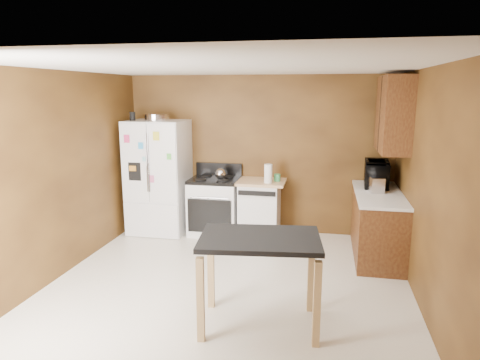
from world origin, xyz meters
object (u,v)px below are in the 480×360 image
(toaster, at_px, (376,184))
(microwave, at_px, (377,175))
(refrigerator, at_px, (159,177))
(dishwasher, at_px, (260,208))
(roasting_pan, at_px, (157,117))
(pen_cup, at_px, (132,116))
(kettle, at_px, (220,174))
(paper_towel, at_px, (268,174))
(gas_range, at_px, (215,205))
(green_canister, at_px, (277,178))
(island, at_px, (260,252))

(toaster, distance_m, microwave, 0.37)
(refrigerator, distance_m, dishwasher, 1.69)
(refrigerator, bearing_deg, roasting_pan, 98.57)
(pen_cup, xyz_separation_m, refrigerator, (0.35, 0.10, -0.97))
(kettle, distance_m, microwave, 2.33)
(kettle, distance_m, dishwasher, 0.82)
(refrigerator, height_order, dishwasher, refrigerator)
(paper_towel, bearing_deg, gas_range, 172.97)
(dishwasher, bearing_deg, paper_towel, -42.05)
(kettle, distance_m, toaster, 2.32)
(green_canister, height_order, refrigerator, refrigerator)
(gas_range, relative_size, island, 0.91)
(microwave, bearing_deg, toaster, 175.60)
(gas_range, bearing_deg, pen_cup, -172.68)
(pen_cup, relative_size, toaster, 0.47)
(green_canister, distance_m, toaster, 1.48)
(roasting_pan, relative_size, green_canister, 3.56)
(green_canister, xyz_separation_m, microwave, (1.45, -0.11, 0.12))
(roasting_pan, distance_m, green_canister, 2.11)
(pen_cup, height_order, microwave, pen_cup)
(kettle, bearing_deg, pen_cup, -174.70)
(gas_range, bearing_deg, refrigerator, -176.19)
(kettle, height_order, dishwasher, kettle)
(paper_towel, relative_size, toaster, 1.00)
(gas_range, bearing_deg, toaster, -10.11)
(dishwasher, relative_size, island, 0.73)
(green_canister, xyz_separation_m, dishwasher, (-0.26, -0.02, -0.49))
(roasting_pan, height_order, pen_cup, pen_cup)
(refrigerator, distance_m, island, 3.25)
(roasting_pan, xyz_separation_m, refrigerator, (0.01, -0.04, -0.95))
(microwave, xyz_separation_m, dishwasher, (-1.71, 0.09, -0.61))
(pen_cup, relative_size, refrigerator, 0.07)
(roasting_pan, xyz_separation_m, toaster, (3.30, -0.40, -0.85))
(kettle, xyz_separation_m, microwave, (2.33, -0.03, 0.08))
(toaster, bearing_deg, dishwasher, 154.61)
(paper_towel, height_order, island, paper_towel)
(roasting_pan, distance_m, gas_range, 1.66)
(pen_cup, xyz_separation_m, toaster, (3.65, -0.26, -0.86))
(kettle, relative_size, microwave, 0.28)
(microwave, relative_size, dishwasher, 0.68)
(toaster, relative_size, island, 0.23)
(green_canister, distance_m, island, 2.65)
(gas_range, bearing_deg, kettle, -18.48)
(paper_towel, bearing_deg, pen_cup, -178.51)
(green_canister, bearing_deg, pen_cup, -174.66)
(toaster, bearing_deg, kettle, 160.00)
(green_canister, bearing_deg, roasting_pan, -177.86)
(pen_cup, relative_size, gas_range, 0.12)
(roasting_pan, relative_size, island, 0.32)
(toaster, distance_m, refrigerator, 3.32)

